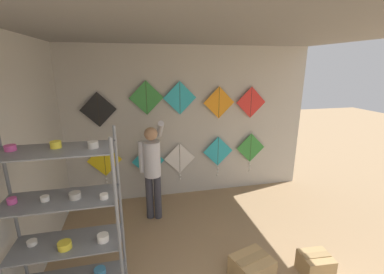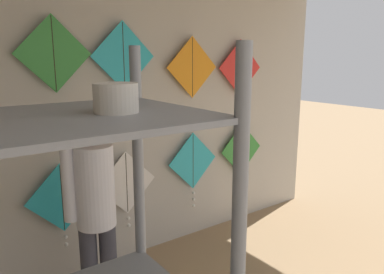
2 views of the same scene
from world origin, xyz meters
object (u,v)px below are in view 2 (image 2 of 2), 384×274
(kite_4, at_px, (241,152))
(kite_9, at_px, (240,68))
(kite_8, at_px, (192,67))
(shopkeeper, at_px, (95,201))
(kite_6, at_px, (54,54))
(kite_2, at_px, (127,185))
(kite_1, at_px, (62,200))
(kite_3, at_px, (193,164))
(kite_7, at_px, (123,56))

(kite_4, xyz_separation_m, kite_9, (-0.05, 0.00, 0.95))
(kite_8, bearing_deg, shopkeeper, -153.39)
(shopkeeper, relative_size, kite_4, 2.05)
(kite_6, bearing_deg, shopkeeper, -89.22)
(kite_4, height_order, kite_8, kite_8)
(shopkeeper, relative_size, kite_8, 2.77)
(kite_2, bearing_deg, kite_1, 180.00)
(kite_4, bearing_deg, kite_3, 180.00)
(kite_1, height_order, kite_4, kite_4)
(shopkeeper, height_order, kite_4, shopkeeper)
(shopkeeper, relative_size, kite_2, 2.25)
(kite_2, distance_m, kite_7, 1.16)
(shopkeeper, xyz_separation_m, kite_3, (1.32, 0.65, -0.13))
(kite_1, height_order, kite_9, kite_9)
(shopkeeper, height_order, kite_8, kite_8)
(kite_2, bearing_deg, kite_6, 179.94)
(kite_7, bearing_deg, kite_6, 180.00)
(kite_3, relative_size, kite_7, 1.35)
(kite_3, height_order, kite_4, kite_4)
(kite_2, distance_m, kite_6, 1.31)
(kite_1, height_order, kite_8, kite_8)
(kite_3, relative_size, kite_8, 1.35)
(kite_9, bearing_deg, kite_1, -179.98)
(kite_1, xyz_separation_m, kite_2, (0.59, 0.00, 0.01))
(kite_1, xyz_separation_m, kite_4, (2.03, -0.00, 0.10))
(kite_2, xyz_separation_m, kite_9, (1.39, 0.00, 1.04))
(kite_8, relative_size, kite_9, 1.00)
(kite_1, relative_size, kite_9, 1.23)
(kite_9, bearing_deg, kite_8, 180.00)
(kite_4, relative_size, kite_7, 1.35)
(kite_7, bearing_deg, kite_3, -0.07)
(kite_6, bearing_deg, kite_1, -178.34)
(kite_7, height_order, kite_9, kite_7)
(kite_1, relative_size, kite_4, 0.91)
(shopkeeper, height_order, kite_2, shopkeeper)
(kite_8, bearing_deg, kite_7, 180.00)
(kite_7, bearing_deg, kite_2, -178.05)
(shopkeeper, relative_size, kite_1, 2.25)
(kite_3, xyz_separation_m, kite_7, (-0.74, 0.00, 1.09))
(kite_1, height_order, kite_6, kite_6)
(kite_3, distance_m, kite_4, 0.68)
(shopkeeper, distance_m, kite_1, 0.69)
(kite_7, bearing_deg, kite_1, -179.94)
(kite_6, bearing_deg, kite_7, 0.00)
(kite_1, bearing_deg, kite_8, 0.03)
(kite_7, bearing_deg, kite_9, 0.00)
(kite_4, relative_size, kite_9, 1.35)
(shopkeeper, distance_m, kite_4, 2.11)
(kite_6, bearing_deg, kite_4, -0.02)
(kite_4, xyz_separation_m, kite_7, (-1.42, 0.00, 1.07))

